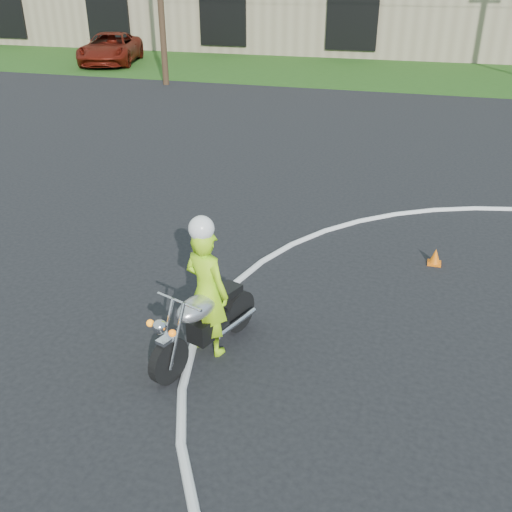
# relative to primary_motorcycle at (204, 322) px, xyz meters

# --- Properties ---
(grass_strip) EXTENTS (120.00, 10.00, 0.02)m
(grass_strip) POSITION_rel_primary_motorcycle_xyz_m (5.69, 25.06, -0.53)
(grass_strip) COLOR #1E4714
(grass_strip) RESTS_ON ground
(primary_motorcycle) EXTENTS (1.00, 2.02, 1.11)m
(primary_motorcycle) POSITION_rel_primary_motorcycle_xyz_m (0.00, 0.00, 0.00)
(primary_motorcycle) COLOR black
(primary_motorcycle) RESTS_ON ground
(rider_primary_grp) EXTENTS (0.79, 0.64, 2.05)m
(rider_primary_grp) POSITION_rel_primary_motorcycle_xyz_m (0.01, 0.14, 0.45)
(rider_primary_grp) COLOR #AAF119
(rider_primary_grp) RESTS_ON ground
(pickup_grp) EXTENTS (4.30, 6.48, 1.65)m
(pickup_grp) POSITION_rel_primary_motorcycle_xyz_m (-15.01, 24.19, 0.29)
(pickup_grp) COLOR #5E140A
(pickup_grp) RESTS_ON ground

